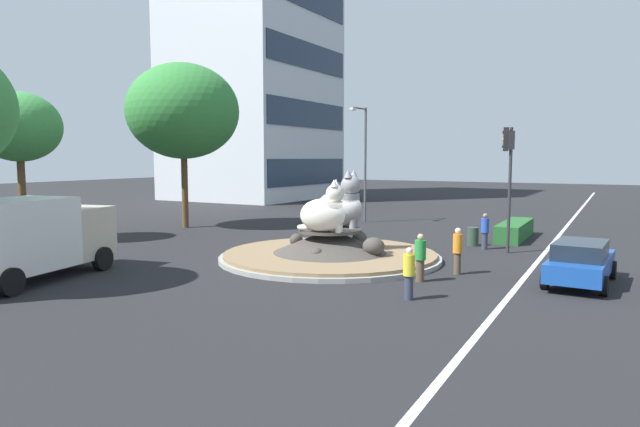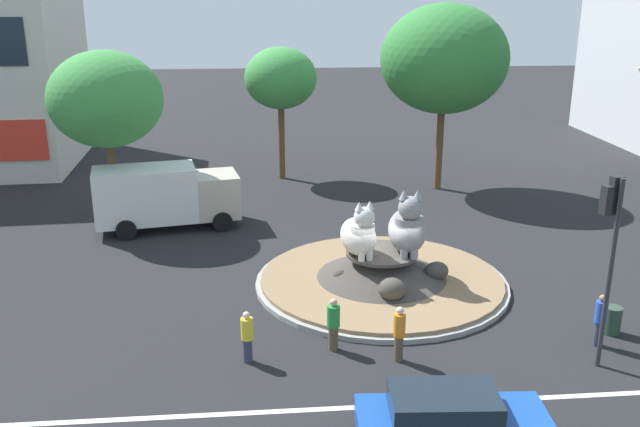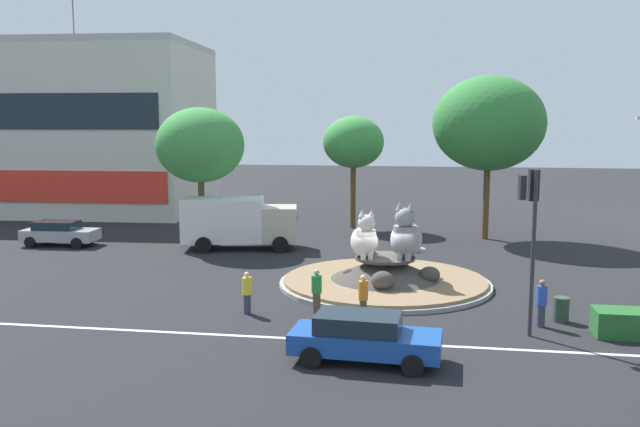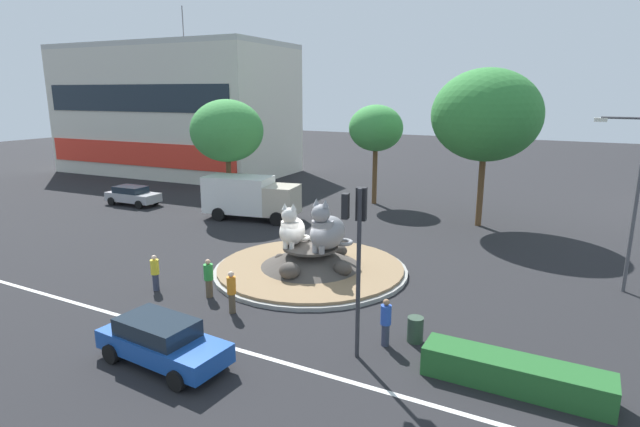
{
  "view_description": "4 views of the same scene",
  "coord_description": "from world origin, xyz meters",
  "px_view_note": "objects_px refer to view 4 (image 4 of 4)",
  "views": [
    {
      "loc": [
        -20.79,
        -10.73,
        4.29
      ],
      "look_at": [
        -1.41,
        -0.29,
        2.09
      ],
      "focal_mm": 31.47,
      "sensor_mm": 36.0,
      "label": 1
    },
    {
      "loc": [
        -4.34,
        -23.05,
        10.25
      ],
      "look_at": [
        -2.25,
        0.41,
        2.71
      ],
      "focal_mm": 38.23,
      "sensor_mm": 36.0,
      "label": 2
    },
    {
      "loc": [
        1.6,
        -28.96,
        7.2
      ],
      "look_at": [
        -3.11,
        1.35,
        2.96
      ],
      "focal_mm": 37.51,
      "sensor_mm": 36.0,
      "label": 3
    },
    {
      "loc": [
        11.25,
        -20.25,
        8.49
      ],
      "look_at": [
        -0.61,
        2.14,
        2.38
      ],
      "focal_mm": 28.39,
      "sensor_mm": 36.0,
      "label": 4
    }
  ],
  "objects_px": {
    "pedestrian_blue_shirt": "(386,321)",
    "sedan_on_far_lane": "(133,195)",
    "cat_statue_white": "(292,229)",
    "hatchback_near_shophouse": "(162,341)",
    "shophouse_block": "(176,110)",
    "second_tree_near_tower": "(227,131)",
    "third_tree_left": "(376,129)",
    "pedestrian_orange_shirt": "(232,291)",
    "pedestrian_yellow_shirt": "(155,272)",
    "litter_bin": "(415,329)",
    "cat_statue_grey": "(327,231)",
    "traffic_light_mast": "(357,236)",
    "streetlight_arm": "(632,193)",
    "broadleaf_tree_behind_island": "(486,115)",
    "pedestrian_green_shirt": "(209,277)",
    "delivery_box_truck": "(250,196)"
  },
  "relations": [
    {
      "from": "delivery_box_truck",
      "to": "litter_bin",
      "type": "height_order",
      "value": "delivery_box_truck"
    },
    {
      "from": "cat_statue_grey",
      "to": "sedan_on_far_lane",
      "type": "bearing_deg",
      "value": -102.79
    },
    {
      "from": "traffic_light_mast",
      "to": "pedestrian_yellow_shirt",
      "type": "relative_size",
      "value": 3.5
    },
    {
      "from": "pedestrian_green_shirt",
      "to": "delivery_box_truck",
      "type": "relative_size",
      "value": 0.25
    },
    {
      "from": "pedestrian_blue_shirt",
      "to": "sedan_on_far_lane",
      "type": "height_order",
      "value": "pedestrian_blue_shirt"
    },
    {
      "from": "broadleaf_tree_behind_island",
      "to": "hatchback_near_shophouse",
      "type": "distance_m",
      "value": 23.95
    },
    {
      "from": "sedan_on_far_lane",
      "to": "shophouse_block",
      "type": "bearing_deg",
      "value": 118.84
    },
    {
      "from": "pedestrian_green_shirt",
      "to": "hatchback_near_shophouse",
      "type": "distance_m",
      "value": 5.4
    },
    {
      "from": "pedestrian_yellow_shirt",
      "to": "pedestrian_blue_shirt",
      "type": "relative_size",
      "value": 0.95
    },
    {
      "from": "traffic_light_mast",
      "to": "third_tree_left",
      "type": "relative_size",
      "value": 0.74
    },
    {
      "from": "hatchback_near_shophouse",
      "to": "shophouse_block",
      "type": "bearing_deg",
      "value": 135.97
    },
    {
      "from": "streetlight_arm",
      "to": "litter_bin",
      "type": "distance_m",
      "value": 11.51
    },
    {
      "from": "cat_statue_grey",
      "to": "broadleaf_tree_behind_island",
      "type": "xyz_separation_m",
      "value": [
        4.52,
        12.9,
        4.86
      ]
    },
    {
      "from": "traffic_light_mast",
      "to": "pedestrian_green_shirt",
      "type": "xyz_separation_m",
      "value": [
        -7.46,
        1.55,
        -3.22
      ]
    },
    {
      "from": "pedestrian_yellow_shirt",
      "to": "pedestrian_orange_shirt",
      "type": "distance_m",
      "value": 4.42
    },
    {
      "from": "traffic_light_mast",
      "to": "pedestrian_green_shirt",
      "type": "distance_m",
      "value": 8.27
    },
    {
      "from": "pedestrian_orange_shirt",
      "to": "delivery_box_truck",
      "type": "distance_m",
      "value": 15.32
    },
    {
      "from": "second_tree_near_tower",
      "to": "third_tree_left",
      "type": "distance_m",
      "value": 11.14
    },
    {
      "from": "pedestrian_orange_shirt",
      "to": "sedan_on_far_lane",
      "type": "bearing_deg",
      "value": -20.3
    },
    {
      "from": "shophouse_block",
      "to": "second_tree_near_tower",
      "type": "xyz_separation_m",
      "value": [
        17.0,
        -13.07,
        -0.79
      ]
    },
    {
      "from": "pedestrian_blue_shirt",
      "to": "cat_statue_grey",
      "type": "bearing_deg",
      "value": 39.6
    },
    {
      "from": "second_tree_near_tower",
      "to": "shophouse_block",
      "type": "bearing_deg",
      "value": 142.45
    },
    {
      "from": "pedestrian_orange_shirt",
      "to": "sedan_on_far_lane",
      "type": "relative_size",
      "value": 0.4
    },
    {
      "from": "third_tree_left",
      "to": "pedestrian_orange_shirt",
      "type": "height_order",
      "value": "third_tree_left"
    },
    {
      "from": "pedestrian_orange_shirt",
      "to": "hatchback_near_shophouse",
      "type": "bearing_deg",
      "value": 107.83
    },
    {
      "from": "shophouse_block",
      "to": "pedestrian_orange_shirt",
      "type": "relative_size",
      "value": 14.33
    },
    {
      "from": "pedestrian_yellow_shirt",
      "to": "litter_bin",
      "type": "distance_m",
      "value": 11.53
    },
    {
      "from": "pedestrian_yellow_shirt",
      "to": "litter_bin",
      "type": "height_order",
      "value": "pedestrian_yellow_shirt"
    },
    {
      "from": "pedestrian_yellow_shirt",
      "to": "hatchback_near_shophouse",
      "type": "bearing_deg",
      "value": 166.81
    },
    {
      "from": "pedestrian_blue_shirt",
      "to": "hatchback_near_shophouse",
      "type": "bearing_deg",
      "value": 122.79
    },
    {
      "from": "shophouse_block",
      "to": "broadleaf_tree_behind_island",
      "type": "height_order",
      "value": "shophouse_block"
    },
    {
      "from": "cat_statue_grey",
      "to": "pedestrian_blue_shirt",
      "type": "relative_size",
      "value": 1.5
    },
    {
      "from": "broadleaf_tree_behind_island",
      "to": "pedestrian_blue_shirt",
      "type": "bearing_deg",
      "value": -88.8
    },
    {
      "from": "pedestrian_blue_shirt",
      "to": "hatchback_near_shophouse",
      "type": "height_order",
      "value": "pedestrian_blue_shirt"
    },
    {
      "from": "cat_statue_grey",
      "to": "second_tree_near_tower",
      "type": "relative_size",
      "value": 0.32
    },
    {
      "from": "pedestrian_yellow_shirt",
      "to": "pedestrian_orange_shirt",
      "type": "xyz_separation_m",
      "value": [
        4.41,
        -0.33,
        0.07
      ]
    },
    {
      "from": "pedestrian_yellow_shirt",
      "to": "pedestrian_green_shirt",
      "type": "height_order",
      "value": "pedestrian_green_shirt"
    },
    {
      "from": "traffic_light_mast",
      "to": "pedestrian_blue_shirt",
      "type": "xyz_separation_m",
      "value": [
        0.65,
        1.07,
        -3.2
      ]
    },
    {
      "from": "third_tree_left",
      "to": "pedestrian_yellow_shirt",
      "type": "bearing_deg",
      "value": -94.81
    },
    {
      "from": "shophouse_block",
      "to": "hatchback_near_shophouse",
      "type": "relative_size",
      "value": 5.39
    },
    {
      "from": "cat_statue_white",
      "to": "pedestrian_yellow_shirt",
      "type": "bearing_deg",
      "value": -53.98
    },
    {
      "from": "broadleaf_tree_behind_island",
      "to": "delivery_box_truck",
      "type": "height_order",
      "value": "broadleaf_tree_behind_island"
    },
    {
      "from": "third_tree_left",
      "to": "streetlight_arm",
      "type": "height_order",
      "value": "third_tree_left"
    },
    {
      "from": "cat_statue_white",
      "to": "hatchback_near_shophouse",
      "type": "bearing_deg",
      "value": -10.36
    },
    {
      "from": "third_tree_left",
      "to": "streetlight_arm",
      "type": "relative_size",
      "value": 1.0
    },
    {
      "from": "shophouse_block",
      "to": "pedestrian_yellow_shirt",
      "type": "bearing_deg",
      "value": -51.53
    },
    {
      "from": "cat_statue_white",
      "to": "second_tree_near_tower",
      "type": "xyz_separation_m",
      "value": [
        -10.3,
        8.44,
        3.75
      ]
    },
    {
      "from": "pedestrian_orange_shirt",
      "to": "sedan_on_far_lane",
      "type": "height_order",
      "value": "pedestrian_orange_shirt"
    },
    {
      "from": "traffic_light_mast",
      "to": "shophouse_block",
      "type": "height_order",
      "value": "shophouse_block"
    },
    {
      "from": "pedestrian_blue_shirt",
      "to": "streetlight_arm",
      "type": "bearing_deg",
      "value": -41.83
    }
  ]
}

